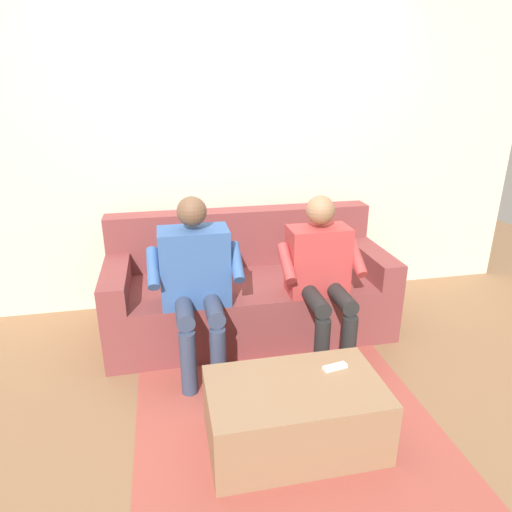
% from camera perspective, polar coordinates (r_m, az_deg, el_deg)
% --- Properties ---
extents(ground_plane, '(8.00, 8.00, 0.00)m').
position_cam_1_polar(ground_plane, '(2.99, 1.81, -15.60)').
color(ground_plane, '#846042').
extents(back_wall, '(5.09, 0.06, 2.78)m').
position_cam_1_polar(back_wall, '(3.71, -2.82, 14.84)').
color(back_wall, beige).
rests_on(back_wall, ground).
extents(couch, '(2.07, 0.86, 0.86)m').
position_cam_1_polar(couch, '(3.47, -1.03, -4.32)').
color(couch, brown).
rests_on(couch, ground).
extents(coffee_table, '(0.89, 0.53, 0.36)m').
position_cam_1_polar(coffee_table, '(2.47, 4.89, -19.32)').
color(coffee_table, '#8C6B4C').
rests_on(coffee_table, ground).
extents(person_left_seated, '(0.56, 0.56, 1.10)m').
position_cam_1_polar(person_left_seated, '(3.05, 8.24, -1.71)').
color(person_left_seated, '#B23838').
rests_on(person_left_seated, ground).
extents(person_right_seated, '(0.60, 0.57, 1.13)m').
position_cam_1_polar(person_right_seated, '(2.90, -7.63, -2.45)').
color(person_right_seated, '#335693').
rests_on(person_right_seated, ground).
extents(remote_white, '(0.14, 0.06, 0.02)m').
position_cam_1_polar(remote_white, '(2.50, 9.97, -13.66)').
color(remote_white, white).
rests_on(remote_white, coffee_table).
extents(floor_rug, '(1.65, 1.92, 0.01)m').
position_cam_1_polar(floor_rug, '(2.70, 3.77, -20.10)').
color(floor_rug, '#9E473D').
rests_on(floor_rug, ground).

